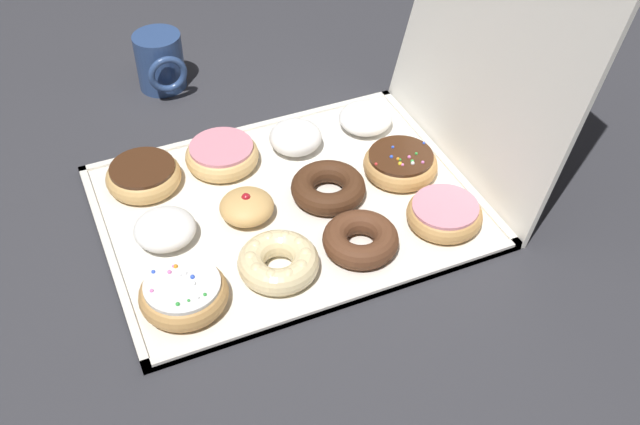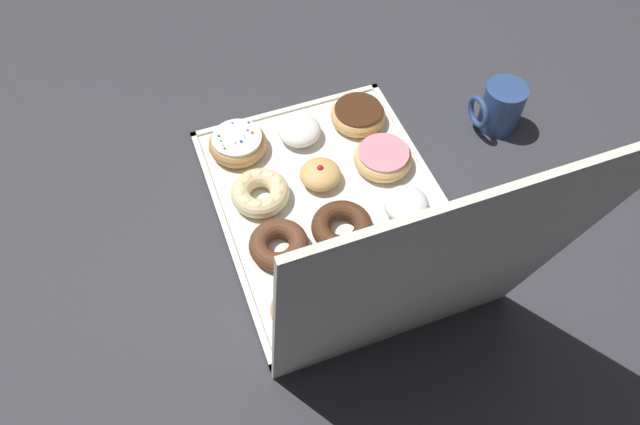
% 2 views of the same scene
% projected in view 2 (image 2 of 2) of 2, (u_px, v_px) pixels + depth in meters
% --- Properties ---
extents(ground_plane, '(3.00, 3.00, 0.00)m').
position_uv_depth(ground_plane, '(332.00, 208.00, 1.20)').
color(ground_plane, '#333338').
extents(donut_box, '(0.43, 0.56, 0.01)m').
position_uv_depth(donut_box, '(332.00, 207.00, 1.20)').
color(donut_box, silver).
rests_on(donut_box, ground).
extents(box_lid_open, '(0.43, 0.13, 0.56)m').
position_uv_depth(box_lid_open, '(433.00, 285.00, 0.79)').
color(box_lid_open, silver).
rests_on(box_lid_open, ground).
extents(chocolate_frosted_donut_0, '(0.12, 0.12, 0.04)m').
position_uv_depth(chocolate_frosted_donut_0, '(358.00, 115.00, 1.31)').
color(chocolate_frosted_donut_0, tan).
rests_on(chocolate_frosted_donut_0, donut_box).
extents(powdered_filled_donut_1, '(0.09, 0.09, 0.04)m').
position_uv_depth(powdered_filled_donut_1, '(300.00, 130.00, 1.28)').
color(powdered_filled_donut_1, white).
rests_on(powdered_filled_donut_1, donut_box).
extents(sprinkle_donut_2, '(0.12, 0.12, 0.04)m').
position_uv_depth(sprinkle_donut_2, '(238.00, 143.00, 1.26)').
color(sprinkle_donut_2, tan).
rests_on(sprinkle_donut_2, donut_box).
extents(pink_frosted_donut_3, '(0.12, 0.12, 0.04)m').
position_uv_depth(pink_frosted_donut_3, '(383.00, 158.00, 1.24)').
color(pink_frosted_donut_3, '#E5B770').
rests_on(pink_frosted_donut_3, donut_box).
extents(jelly_filled_donut_4, '(0.08, 0.08, 0.04)m').
position_uv_depth(jelly_filled_donut_4, '(319.00, 174.00, 1.21)').
color(jelly_filled_donut_4, tan).
rests_on(jelly_filled_donut_4, donut_box).
extents(cruller_donut_5, '(0.11, 0.11, 0.04)m').
position_uv_depth(cruller_donut_5, '(260.00, 192.00, 1.19)').
color(cruller_donut_5, beige).
rests_on(cruller_donut_5, donut_box).
extents(powdered_filled_donut_6, '(0.09, 0.09, 0.05)m').
position_uv_depth(powdered_filled_donut_6, '(406.00, 205.00, 1.17)').
color(powdered_filled_donut_6, white).
rests_on(powdered_filled_donut_6, donut_box).
extents(chocolate_cake_ring_donut_7, '(0.11, 0.11, 0.04)m').
position_uv_depth(chocolate_cake_ring_donut_7, '(342.00, 227.00, 1.14)').
color(chocolate_cake_ring_donut_7, '#472816').
rests_on(chocolate_cake_ring_donut_7, donut_box).
extents(chocolate_cake_ring_donut_8, '(0.11, 0.11, 0.04)m').
position_uv_depth(chocolate_cake_ring_donut_8, '(279.00, 245.00, 1.12)').
color(chocolate_cake_ring_donut_8, '#59331E').
rests_on(chocolate_cake_ring_donut_8, donut_box).
extents(powdered_filled_donut_9, '(0.09, 0.09, 0.04)m').
position_uv_depth(powdered_filled_donut_9, '(441.00, 260.00, 1.10)').
color(powdered_filled_donut_9, white).
rests_on(powdered_filled_donut_9, donut_box).
extents(sprinkle_donut_10, '(0.12, 0.12, 0.04)m').
position_uv_depth(sprinkle_donut_10, '(373.00, 282.00, 1.07)').
color(sprinkle_donut_10, tan).
rests_on(sprinkle_donut_10, donut_box).
extents(pink_frosted_donut_11, '(0.11, 0.11, 0.04)m').
position_uv_depth(pink_frosted_donut_11, '(303.00, 308.00, 1.05)').
color(pink_frosted_donut_11, tan).
rests_on(pink_frosted_donut_11, donut_box).
extents(coffee_mug, '(0.11, 0.09, 0.10)m').
position_uv_depth(coffee_mug, '(500.00, 106.00, 1.29)').
color(coffee_mug, navy).
rests_on(coffee_mug, ground).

